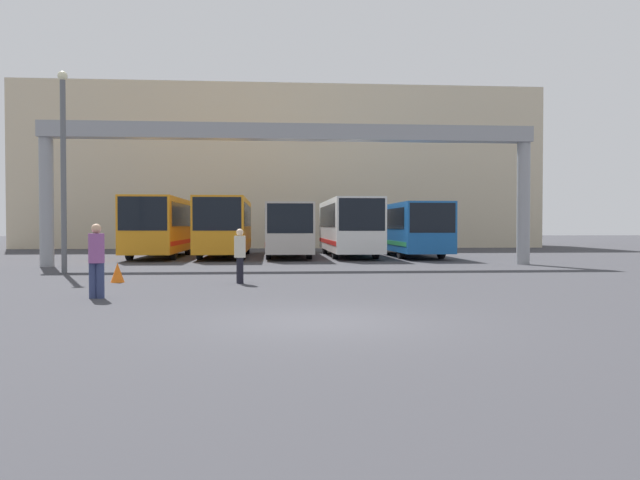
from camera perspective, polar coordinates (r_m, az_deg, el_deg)
ground_plane at (r=11.84m, az=0.10°, el=-7.43°), size 200.00×200.00×0.00m
building_backdrop at (r=55.57m, az=-3.51°, el=6.22°), size 42.36×12.00×13.09m
overhead_gantry at (r=28.34m, az=-2.58°, el=8.25°), size 22.08×0.80×6.35m
bus_slot_0 at (r=36.52m, az=-14.34°, el=1.45°), size 2.61×10.19×3.32m
bus_slot_1 at (r=36.73m, az=-8.63°, el=1.47°), size 2.61×11.48×3.31m
bus_slot_2 at (r=36.27m, az=-3.00°, el=1.22°), size 2.52×10.74×3.01m
bus_slot_3 at (r=36.79m, az=2.60°, el=1.46°), size 2.57×11.25×3.28m
bus_slot_4 at (r=37.28m, az=8.12°, el=1.25°), size 2.59×10.99×3.05m
pedestrian_mid_left at (r=16.38m, az=-19.76°, el=-1.63°), size 0.38×0.38×1.85m
pedestrian_far_center at (r=19.51m, az=-7.33°, el=-1.32°), size 0.35×0.35×1.70m
traffic_cone at (r=20.78m, az=-18.03°, el=-2.86°), size 0.43×0.43×0.62m
lamp_post at (r=25.28m, az=-22.42°, el=6.51°), size 0.36×0.36×7.55m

